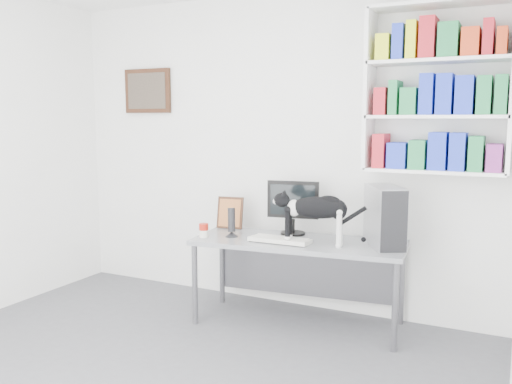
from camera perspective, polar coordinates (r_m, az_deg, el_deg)
room at (r=3.07m, az=-14.16°, el=2.14°), size 4.01×4.01×2.70m
bookshelf at (r=4.22m, az=18.54°, el=10.24°), size 1.03×0.28×1.24m
wall_art at (r=5.42m, az=-11.35°, el=10.39°), size 0.52×0.04×0.42m
desk at (r=4.38m, az=4.47°, el=-9.47°), size 1.71×0.82×0.69m
monitor at (r=4.46m, az=3.92°, el=-1.61°), size 0.46×0.27×0.45m
keyboard at (r=4.21m, az=2.54°, el=-5.05°), size 0.48×0.19×0.04m
pc_tower at (r=4.16m, az=13.39°, el=-2.51°), size 0.40×0.49×0.45m
speaker at (r=4.38m, az=-2.59°, el=-3.15°), size 0.15×0.15×0.25m
leaning_print at (r=4.72m, az=-2.74°, el=-2.14°), size 0.24×0.13×0.29m
soup_can at (r=4.40m, az=-5.52°, el=-4.04°), size 0.09×0.09×0.11m
cat at (r=4.10m, az=6.32°, el=-2.93°), size 0.65×0.29×0.39m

